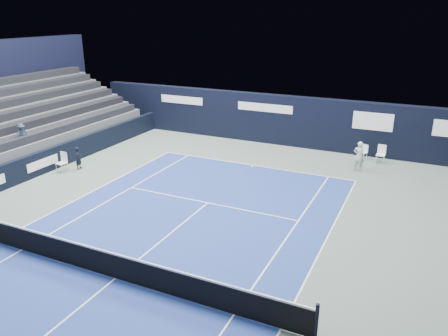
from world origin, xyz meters
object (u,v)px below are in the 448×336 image
at_px(line_judge_chair, 63,161).
at_px(tennis_player, 359,156).
at_px(folding_chair_back_a, 364,151).
at_px(folding_chair_back_b, 381,153).
at_px(tennis_net, 114,265).

relative_size(line_judge_chair, tennis_player, 0.66).
height_order(folding_chair_back_a, folding_chair_back_b, folding_chair_back_b).
xyz_separation_m(line_judge_chair, tennis_player, (14.00, 6.78, 0.20)).
distance_m(tennis_net, tennis_player, 14.51).
height_order(folding_chair_back_b, tennis_net, tennis_net).
distance_m(folding_chair_back_b, line_judge_chair, 17.24).
bearing_deg(tennis_player, line_judge_chair, -154.15).
xyz_separation_m(tennis_net, tennis_player, (5.29, 13.51, 0.29)).
distance_m(folding_chair_back_a, tennis_net, 16.48).
distance_m(folding_chair_back_a, line_judge_chair, 16.56).
relative_size(line_judge_chair, tennis_net, 0.08).
relative_size(folding_chair_back_a, line_judge_chair, 0.80).
height_order(folding_chair_back_b, tennis_player, tennis_player).
height_order(folding_chair_back_a, tennis_net, tennis_net).
bearing_deg(line_judge_chair, tennis_player, 30.57).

